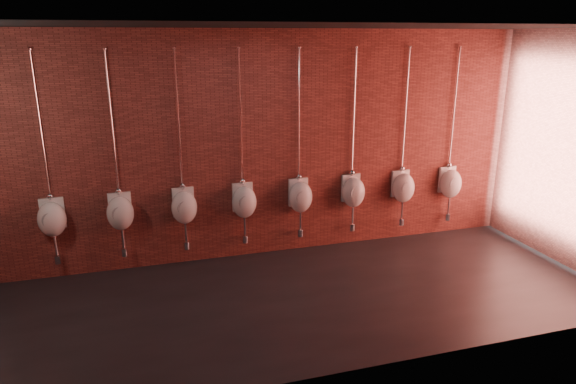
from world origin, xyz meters
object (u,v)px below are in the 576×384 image
at_px(urinal_2, 120,212).
at_px(urinal_5, 300,196).
at_px(urinal_8, 450,182).
at_px(urinal_3, 184,206).
at_px(urinal_1, 52,218).
at_px(urinal_4, 244,201).
at_px(urinal_6, 353,191).
at_px(urinal_7, 403,187).

xyz_separation_m(urinal_2, urinal_5, (2.50, 0.00, 0.00)).
bearing_deg(urinal_8, urinal_3, 180.00).
bearing_deg(urinal_1, urinal_8, 0.00).
height_order(urinal_2, urinal_4, same).
relative_size(urinal_3, urinal_8, 1.00).
relative_size(urinal_6, urinal_7, 1.00).
distance_m(urinal_3, urinal_5, 1.67).
bearing_deg(urinal_6, urinal_3, 180.00).
height_order(urinal_3, urinal_7, same).
bearing_deg(urinal_6, urinal_4, 180.00).
distance_m(urinal_2, urinal_3, 0.83).
bearing_deg(urinal_2, urinal_3, 0.00).
xyz_separation_m(urinal_5, urinal_7, (1.67, 0.00, 0.00)).
bearing_deg(urinal_7, urinal_6, 180.00).
distance_m(urinal_6, urinal_7, 0.83).
relative_size(urinal_1, urinal_6, 1.00).
distance_m(urinal_1, urinal_6, 4.17).
height_order(urinal_1, urinal_8, same).
distance_m(urinal_1, urinal_3, 1.67).
relative_size(urinal_2, urinal_4, 1.00).
distance_m(urinal_4, urinal_6, 1.67).
xyz_separation_m(urinal_2, urinal_6, (3.33, 0.00, 0.00)).
relative_size(urinal_2, urinal_5, 1.00).
distance_m(urinal_7, urinal_8, 0.83).
distance_m(urinal_3, urinal_7, 3.33).
bearing_deg(urinal_3, urinal_6, 0.00).
distance_m(urinal_4, urinal_7, 2.50).
xyz_separation_m(urinal_6, urinal_8, (1.67, 0.00, 0.00)).
height_order(urinal_6, urinal_8, same).
relative_size(urinal_7, urinal_8, 1.00).
bearing_deg(urinal_4, urinal_1, 180.00).
bearing_deg(urinal_1, urinal_3, 0.00).
xyz_separation_m(urinal_2, urinal_8, (5.00, 0.00, 0.00)).
distance_m(urinal_3, urinal_6, 2.50).
height_order(urinal_1, urinal_2, same).
distance_m(urinal_2, urinal_8, 5.00).
xyz_separation_m(urinal_2, urinal_7, (4.17, 0.00, 0.00)).
xyz_separation_m(urinal_4, urinal_7, (2.50, 0.00, 0.00)).
distance_m(urinal_4, urinal_8, 3.33).
xyz_separation_m(urinal_3, urinal_8, (4.17, 0.00, 0.00)).
xyz_separation_m(urinal_2, urinal_3, (0.83, 0.00, 0.00)).
relative_size(urinal_2, urinal_6, 1.00).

